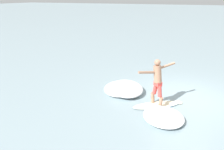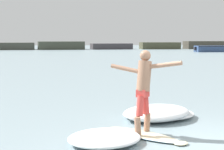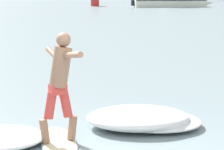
# 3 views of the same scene
# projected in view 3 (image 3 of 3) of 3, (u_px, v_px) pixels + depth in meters

# --- Properties ---
(surfboard) EXTENTS (1.62, 1.89, 0.20)m
(surfboard) POSITION_uv_depth(u_px,v_px,m) (59.00, 143.00, 8.51)
(surfboard) COLOR beige
(surfboard) RESTS_ON ground
(surfer) EXTENTS (1.33, 1.09, 1.75)m
(surfer) POSITION_uv_depth(u_px,v_px,m) (60.00, 78.00, 8.37)
(surfer) COLOR #996D54
(surfer) RESTS_ON surfboard
(small_boat_offshore) EXTENTS (6.96, 5.41, 2.58)m
(small_boat_offshore) POSITION_uv_depth(u_px,v_px,m) (172.00, 1.00, 48.37)
(small_boat_offshore) COLOR white
(small_boat_offshore) RESTS_ON ground
(wave_foam_at_nose) EXTENTS (2.31, 2.14, 0.36)m
(wave_foam_at_nose) POSITION_uv_depth(u_px,v_px,m) (138.00, 118.00, 9.48)
(wave_foam_at_nose) COLOR white
(wave_foam_at_nose) RESTS_ON ground
(wave_foam_beside) EXTENTS (2.04, 1.73, 0.19)m
(wave_foam_beside) POSITION_uv_depth(u_px,v_px,m) (150.00, 120.00, 9.66)
(wave_foam_beside) COLOR white
(wave_foam_beside) RESTS_ON ground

